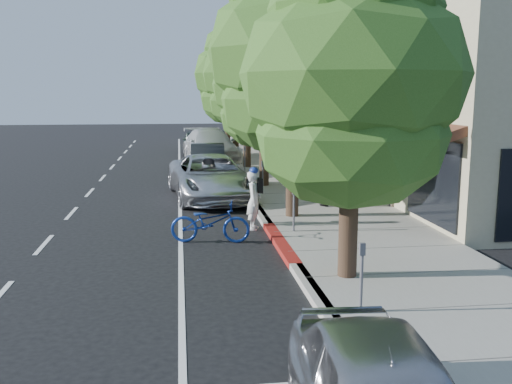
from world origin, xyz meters
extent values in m
plane|color=black|center=(0.00, 0.00, 0.00)|extent=(120.00, 120.00, 0.00)
cube|color=gray|center=(2.30, 8.00, 0.07)|extent=(4.60, 56.00, 0.15)
cube|color=#9E998E|center=(0.00, 8.00, 0.07)|extent=(0.30, 56.00, 0.15)
cube|color=maroon|center=(0.00, 1.00, 0.07)|extent=(0.32, 4.00, 0.15)
cube|color=#BAB18F|center=(9.60, 18.00, 3.50)|extent=(10.00, 36.00, 7.00)
cylinder|color=black|center=(0.90, -2.00, 1.23)|extent=(0.40, 0.40, 2.46)
ellipsoid|color=#285018|center=(0.90, -2.00, 3.16)|extent=(3.96, 3.96, 3.17)
ellipsoid|color=#285018|center=(0.90, -2.00, 4.36)|extent=(4.66, 4.66, 3.72)
ellipsoid|color=#285018|center=(0.90, -2.00, 5.63)|extent=(3.49, 3.49, 2.79)
cylinder|color=black|center=(0.90, 4.00, 1.47)|extent=(0.40, 0.40, 2.95)
ellipsoid|color=#285018|center=(0.90, 4.00, 3.79)|extent=(4.53, 4.53, 3.63)
ellipsoid|color=#285018|center=(0.90, 4.00, 5.23)|extent=(5.33, 5.33, 4.27)
cylinder|color=black|center=(0.90, 10.00, 1.21)|extent=(0.40, 0.40, 2.42)
ellipsoid|color=#285018|center=(0.90, 10.00, 3.12)|extent=(3.71, 3.71, 2.97)
ellipsoid|color=#285018|center=(0.90, 10.00, 4.30)|extent=(4.37, 4.37, 3.50)
ellipsoid|color=#285018|center=(0.90, 10.00, 5.54)|extent=(3.28, 3.28, 2.62)
cylinder|color=black|center=(0.90, 16.00, 1.39)|extent=(0.40, 0.40, 2.78)
ellipsoid|color=#285018|center=(0.90, 16.00, 3.57)|extent=(3.95, 3.95, 3.16)
ellipsoid|color=#285018|center=(0.90, 16.00, 4.92)|extent=(4.64, 4.64, 3.72)
ellipsoid|color=#285018|center=(0.90, 16.00, 6.35)|extent=(3.48, 3.48, 2.79)
cylinder|color=black|center=(0.90, 22.00, 1.44)|extent=(0.40, 0.40, 2.88)
ellipsoid|color=#285018|center=(0.90, 22.00, 3.70)|extent=(4.41, 4.41, 3.53)
ellipsoid|color=#285018|center=(0.90, 22.00, 5.09)|extent=(5.19, 5.19, 4.15)
ellipsoid|color=#285018|center=(0.90, 22.00, 6.57)|extent=(3.89, 3.89, 3.11)
cylinder|color=black|center=(0.90, 28.00, 1.20)|extent=(0.40, 0.40, 2.40)
ellipsoid|color=#285018|center=(0.90, 28.00, 3.09)|extent=(3.52, 3.52, 2.82)
ellipsoid|color=#285018|center=(0.90, 28.00, 4.25)|extent=(4.14, 4.14, 3.31)
ellipsoid|color=#285018|center=(0.90, 28.00, 5.49)|extent=(3.11, 3.11, 2.48)
imported|color=white|center=(-0.44, 3.00, 0.87)|extent=(0.57, 0.72, 1.73)
imported|color=navy|center=(-1.80, 1.65, 0.56)|extent=(2.22, 1.09, 1.12)
imported|color=silver|center=(-1.43, 8.00, 0.83)|extent=(3.34, 6.19, 1.65)
imported|color=black|center=(-1.25, 14.03, 0.76)|extent=(1.82, 4.70, 1.53)
imported|color=silver|center=(-0.80, 19.65, 0.93)|extent=(3.39, 6.67, 1.86)
imported|color=black|center=(-1.46, 24.42, 0.75)|extent=(1.79, 4.43, 1.51)
imported|color=black|center=(2.40, 5.41, 1.08)|extent=(0.97, 0.79, 1.85)
camera|label=1|loc=(-2.57, -13.26, 4.00)|focal=40.00mm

